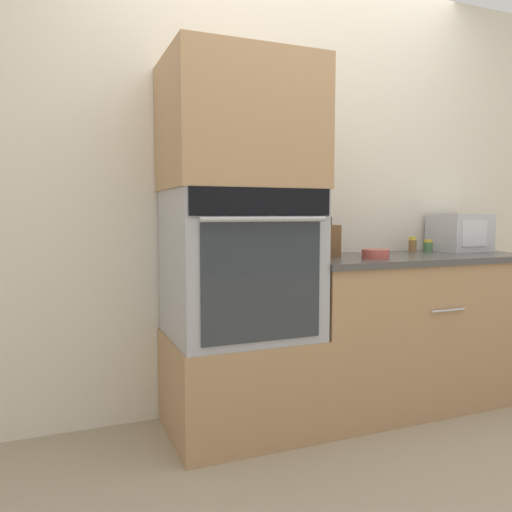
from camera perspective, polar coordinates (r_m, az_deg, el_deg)
The scene contains 12 objects.
ground_plane at distance 2.63m, azimuth 8.53°, elevation -20.32°, with size 12.00×12.00×0.00m, color gray.
wall_back at distance 2.94m, azimuth 2.54°, elevation 7.43°, with size 8.00×0.05×2.50m.
oven_cabinet_base at distance 2.64m, azimuth -1.85°, elevation -14.29°, with size 0.73×0.60×0.50m.
wall_oven at distance 2.51m, azimuth -1.86°, elevation -0.87°, with size 0.70×0.64×0.73m.
oven_cabinet_upper at distance 2.53m, azimuth -1.93°, elevation 14.63°, with size 0.73×0.60×0.63m.
counter_unit at distance 3.11m, azimuth 17.04°, elevation -7.95°, with size 1.42×0.63×0.88m.
microwave at distance 3.47m, azimuth 22.24°, elevation 2.49°, with size 0.31×0.29×0.24m.
knife_block at distance 2.79m, azimuth 7.91°, elevation 1.75°, with size 0.13×0.13×0.22m.
bowl at distance 2.75m, azimuth 13.50°, elevation 0.24°, with size 0.15×0.15×0.05m.
condiment_jar_near at distance 3.28m, azimuth 17.46°, elevation 1.26°, with size 0.05×0.05×0.10m.
condiment_jar_mid at distance 3.31m, azimuth 19.07°, elevation 1.10°, with size 0.06×0.06×0.08m.
condiment_jar_far at distance 2.91m, azimuth 8.85°, elevation 0.95°, with size 0.06×0.06×0.09m.
Camera 1 is at (-1.22, -2.04, 1.12)m, focal length 35.00 mm.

